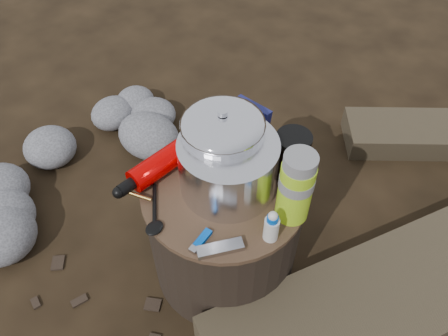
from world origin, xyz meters
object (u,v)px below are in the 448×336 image
Objects in this scene: stump at (224,231)px; thermos at (296,187)px; fuel_bottle at (163,162)px; travel_mug at (291,155)px; camping_pot at (223,144)px.

stump is 0.35m from thermos.
fuel_bottle is 2.01× the size of travel_mug.
stump is 2.11× the size of camping_pot.
stump is at bearing -168.81° from thermos.
stump is 3.29× the size of travel_mug.
stump is 0.29m from fuel_bottle.
camping_pot is at bearing -145.25° from travel_mug.
travel_mug is (0.27, 0.19, 0.03)m from fuel_bottle.
camping_pot is at bearing 43.77° from fuel_bottle.
camping_pot reaches higher than stump.
travel_mug is at bearing 54.51° from stump.
travel_mug reaches higher than fuel_bottle.
fuel_bottle is 0.36m from thermos.
thermos is (0.18, 0.04, 0.30)m from stump.
fuel_bottle is at bearing -167.56° from thermos.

